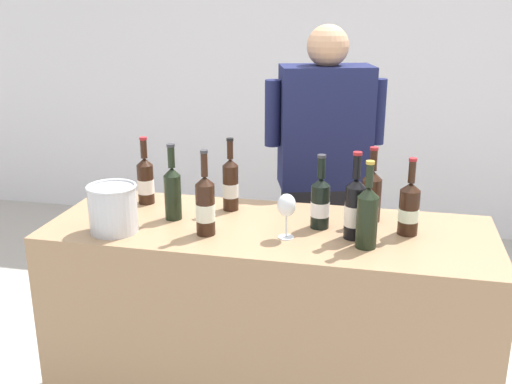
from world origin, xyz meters
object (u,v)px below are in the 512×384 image
wine_bottle_8 (146,180)px  wine_glass (287,207)px  wine_bottle_0 (231,184)px  wine_bottle_2 (372,194)px  wine_bottle_5 (409,208)px  wine_bottle_6 (205,205)px  wine_bottle_3 (320,202)px  ice_bucket (113,208)px  wine_bottle_7 (173,191)px  person_server (322,199)px  wine_bottle_4 (367,215)px  wine_bottle_1 (355,208)px

wine_bottle_8 → wine_glass: bearing=-21.6°
wine_bottle_0 → wine_bottle_2: wine_bottle_0 is taller
wine_bottle_0 → wine_bottle_5: (0.78, -0.13, -0.01)m
wine_glass → wine_bottle_0: bearing=137.4°
wine_bottle_6 → wine_bottle_3: bearing=21.7°
wine_bottle_6 → wine_glass: size_ratio=1.90×
ice_bucket → wine_bottle_7: bearing=46.1°
wine_bottle_3 → wine_glass: wine_bottle_3 is taller
wine_bottle_5 → person_server: bearing=122.2°
wine_bottle_6 → wine_bottle_8: 0.50m
wine_bottle_7 → wine_glass: (0.52, -0.11, 0.00)m
person_server → wine_bottle_7: bearing=-129.2°
wine_bottle_0 → wine_bottle_4: (0.62, -0.30, 0.01)m
wine_bottle_7 → wine_bottle_4: bearing=-9.3°
wine_bottle_1 → wine_bottle_5: bearing=23.1°
wine_bottle_0 → wine_bottle_3: wine_bottle_0 is taller
wine_bottle_8 → wine_bottle_2: bearing=-0.5°
wine_bottle_6 → wine_glass: 0.33m
wine_bottle_5 → wine_glass: bearing=-162.6°
wine_bottle_2 → person_server: (-0.26, 0.54, -0.22)m
wine_bottle_6 → ice_bucket: 0.38m
wine_bottle_2 → wine_bottle_5: size_ratio=1.02×
wine_bottle_4 → wine_bottle_6: wine_bottle_6 is taller
person_server → wine_bottle_5: bearing=-57.8°
wine_bottle_1 → wine_bottle_5: (0.21, 0.09, -0.01)m
wine_bottle_4 → wine_bottle_5: (0.16, 0.17, -0.02)m
wine_bottle_0 → wine_bottle_1: size_ratio=0.93×
wine_glass → person_server: person_server is taller
wine_bottle_3 → ice_bucket: bearing=-164.4°
wine_bottle_8 → ice_bucket: bearing=-88.6°
wine_bottle_4 → ice_bucket: (-1.02, -0.06, -0.03)m
wine_bottle_5 → person_server: (-0.42, 0.66, -0.21)m
wine_bottle_0 → wine_bottle_7: size_ratio=0.99×
wine_bottle_4 → person_server: (-0.26, 0.84, -0.23)m
wine_bottle_1 → wine_bottle_2: 0.22m
wine_bottle_5 → wine_bottle_1: bearing=-156.9°
wine_bottle_6 → wine_bottle_7: bearing=143.3°
wine_bottle_3 → wine_bottle_8: wine_bottle_8 is taller
wine_bottle_6 → wine_glass: (0.33, 0.03, 0.01)m
wine_bottle_7 → wine_bottle_8: size_ratio=1.06×
wine_bottle_5 → wine_bottle_8: bearing=173.6°
wine_bottle_1 → wine_bottle_3: size_ratio=1.13×
wine_bottle_2 → wine_bottle_7: (-0.84, -0.16, 0.01)m
wine_bottle_8 → wine_bottle_4: bearing=-16.7°
wine_bottle_8 → ice_bucket: size_ratio=1.54×
wine_bottle_0 → wine_glass: size_ratio=1.79×
wine_bottle_4 → wine_bottle_8: (-1.03, 0.31, -0.02)m
wine_bottle_7 → wine_glass: size_ratio=1.80×
wine_bottle_0 → wine_bottle_8: wine_bottle_0 is taller
wine_bottle_6 → wine_bottle_8: wine_bottle_6 is taller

